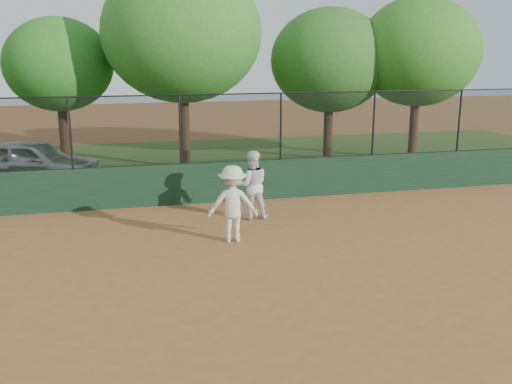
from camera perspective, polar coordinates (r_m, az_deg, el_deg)
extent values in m
plane|color=#9B6132|center=(11.42, -1.27, -8.70)|extent=(80.00, 80.00, 0.00)
cube|color=#193820|center=(16.88, -5.74, 0.90)|extent=(26.00, 0.20, 1.20)
cube|color=#2E5019|center=(22.83, -7.87, 2.75)|extent=(36.00, 12.00, 0.01)
imported|color=#A3A8AC|center=(20.59, -21.44, 2.82)|extent=(4.79, 3.08, 1.52)
imported|color=white|center=(15.17, -0.43, 0.71)|extent=(0.93, 0.75, 1.84)
imported|color=beige|center=(13.36, -2.33, -1.18)|extent=(1.29, 0.90, 1.82)
sphere|color=yellow|center=(12.87, 0.00, 3.30)|extent=(0.08, 0.08, 0.08)
cube|color=black|center=(16.59, -5.87, 6.28)|extent=(26.00, 0.02, 2.00)
cylinder|color=black|center=(16.49, -5.96, 9.66)|extent=(26.00, 0.04, 0.04)
cylinder|color=black|center=(16.48, -18.06, 5.62)|extent=(0.06, 0.06, 2.00)
cylinder|color=black|center=(16.53, -7.60, 6.21)|extent=(0.06, 0.06, 2.00)
cylinder|color=black|center=(17.12, 2.50, 6.58)|extent=(0.06, 0.06, 2.00)
cylinder|color=black|center=(18.18, 11.67, 6.74)|extent=(0.06, 0.06, 2.00)
cylinder|color=black|center=(19.66, 19.66, 6.75)|extent=(0.06, 0.06, 2.00)
cylinder|color=#3C2615|center=(23.48, -18.62, 5.31)|extent=(0.36, 0.36, 2.31)
ellipsoid|color=#2A6A1E|center=(23.26, -19.15, 11.96)|extent=(4.08, 3.71, 3.52)
cylinder|color=#482F19|center=(21.89, -7.11, 5.93)|extent=(0.36, 0.36, 2.75)
ellipsoid|color=#306D22|center=(21.68, -7.41, 15.48)|extent=(5.84, 5.31, 5.04)
cylinder|color=#412A15|center=(23.81, 7.20, 5.86)|extent=(0.36, 0.36, 2.16)
ellipsoid|color=#2B5E1E|center=(23.58, 7.42, 12.92)|extent=(4.80, 4.36, 4.14)
cylinder|color=#4B2F1A|center=(24.38, 15.46, 5.96)|extent=(0.36, 0.36, 2.42)
ellipsoid|color=#316D1F|center=(24.17, 15.95, 13.33)|extent=(4.98, 4.53, 4.30)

